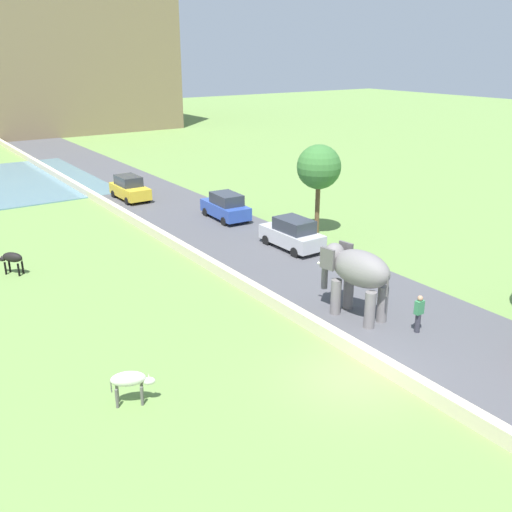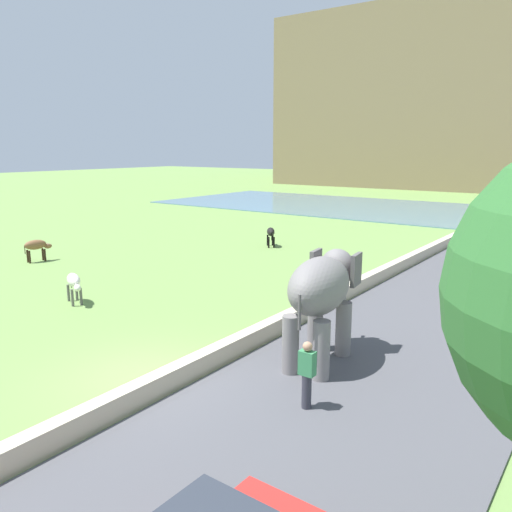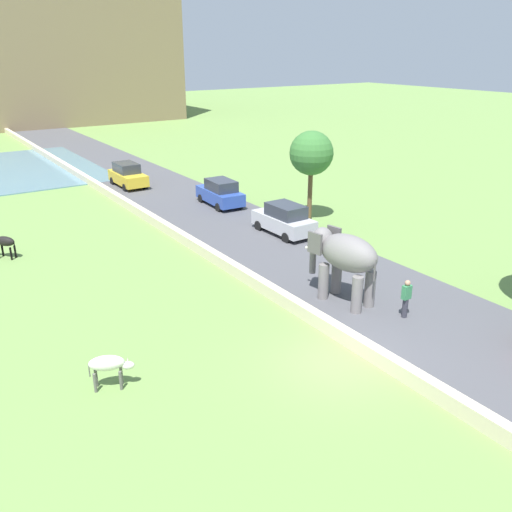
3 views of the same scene
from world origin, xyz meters
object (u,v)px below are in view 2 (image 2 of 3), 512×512
(elephant, at_px, (322,291))
(car_silver, at_px, (509,284))
(cow_brown, at_px, (37,246))
(person_beside_elephant, at_px, (307,374))
(cow_black, at_px, (271,233))
(car_yellow, at_px, (504,226))
(cow_white, at_px, (74,282))

(elephant, bearing_deg, car_silver, 69.13)
(elephant, distance_m, cow_brown, 18.32)
(person_beside_elephant, height_order, cow_brown, person_beside_elephant)
(elephant, xyz_separation_m, cow_black, (-10.68, 13.18, -1.20))
(elephant, xyz_separation_m, car_yellow, (0.03, 23.99, -1.14))
(cow_black, bearing_deg, cow_white, -88.00)
(car_silver, distance_m, cow_black, 14.68)
(car_yellow, height_order, cow_brown, car_yellow)
(car_silver, xyz_separation_m, cow_white, (-13.38, -9.00, -0.06))
(cow_white, relative_size, cow_black, 1.10)
(cow_white, xyz_separation_m, cow_brown, (-7.90, 3.29, 0.00))
(car_silver, height_order, cow_white, car_silver)
(cow_brown, bearing_deg, cow_white, -22.63)
(cow_white, bearing_deg, cow_black, 92.00)
(elephant, bearing_deg, person_beside_elephant, -67.61)
(person_beside_elephant, bearing_deg, car_silver, 78.82)
(person_beside_elephant, bearing_deg, cow_white, 170.55)
(car_yellow, distance_m, cow_brown, 28.00)
(car_silver, height_order, cow_black, car_silver)
(person_beside_elephant, distance_m, car_silver, 11.08)
(car_silver, xyz_separation_m, cow_brown, (-21.27, -5.71, -0.06))
(car_silver, height_order, cow_brown, car_silver)
(cow_black, bearing_deg, car_yellow, 45.26)
(person_beside_elephant, distance_m, car_yellow, 26.52)
(person_beside_elephant, height_order, cow_white, person_beside_elephant)
(cow_brown, bearing_deg, elephant, -8.32)
(car_silver, bearing_deg, person_beside_elephant, -101.18)
(person_beside_elephant, relative_size, cow_white, 1.16)
(cow_white, bearing_deg, elephant, 3.63)
(person_beside_elephant, relative_size, car_yellow, 0.41)
(person_beside_elephant, xyz_separation_m, cow_brown, (-19.12, 5.16, -0.04))
(elephant, relative_size, cow_white, 2.54)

